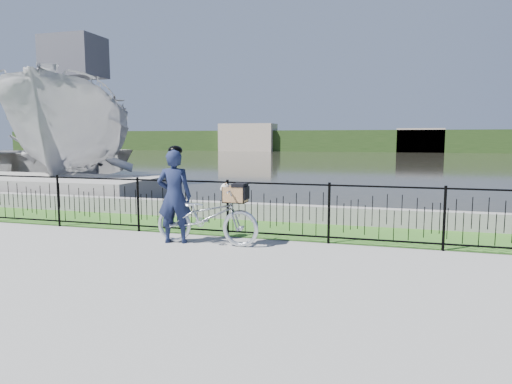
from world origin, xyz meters
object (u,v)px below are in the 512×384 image
(dock, at_px, (14,186))
(cyclist, at_px, (174,195))
(bicycle_rig, at_px, (207,216))
(boat_near, at_px, (77,133))
(boat_far, at_px, (28,157))

(dock, height_order, cyclist, cyclist)
(dock, xyz_separation_m, bicycle_rig, (8.85, -4.59, 0.18))
(boat_near, distance_m, boat_far, 5.24)
(boat_near, relative_size, boat_far, 0.95)
(dock, bearing_deg, boat_far, 129.15)
(boat_far, bearing_deg, boat_near, -26.18)
(bicycle_rig, bearing_deg, boat_far, 142.55)
(cyclist, distance_m, boat_near, 11.75)
(boat_far, bearing_deg, bicycle_rig, -37.45)
(cyclist, height_order, boat_far, boat_far)
(cyclist, bearing_deg, boat_near, 135.55)
(dock, distance_m, bicycle_rig, 9.97)
(cyclist, bearing_deg, boat_far, 141.09)
(dock, height_order, boat_far, boat_far)
(bicycle_rig, relative_size, boat_near, 0.17)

